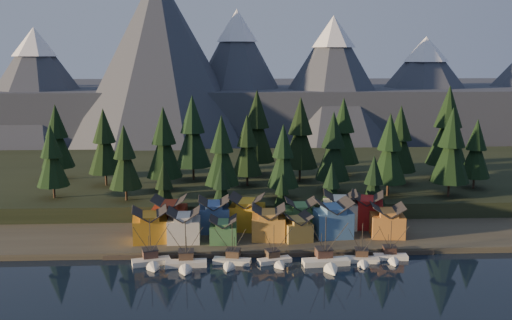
{
  "coord_description": "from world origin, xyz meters",
  "views": [
    {
      "loc": [
        -9.75,
        -115.62,
        48.1
      ],
      "look_at": [
        -2.82,
        30.0,
        21.03
      ],
      "focal_mm": 40.0,
      "sensor_mm": 36.0,
      "label": 1
    }
  ],
  "objects_px": {
    "boat_0": "(152,256)",
    "house_front_0": "(150,224)",
    "boat_5": "(362,255)",
    "boat_1": "(186,258)",
    "boat_6": "(392,252)",
    "house_back_1": "(214,213)",
    "boat_4": "(327,257)",
    "house_back_0": "(170,214)",
    "boat_3": "(276,256)",
    "boat_2": "(231,256)",
    "house_front_1": "(184,224)"
  },
  "relations": [
    {
      "from": "boat_1",
      "to": "house_front_0",
      "type": "height_order",
      "value": "boat_1"
    },
    {
      "from": "boat_0",
      "to": "boat_1",
      "type": "bearing_deg",
      "value": -27.25
    },
    {
      "from": "boat_0",
      "to": "boat_3",
      "type": "bearing_deg",
      "value": -15.56
    },
    {
      "from": "boat_2",
      "to": "boat_4",
      "type": "height_order",
      "value": "boat_4"
    },
    {
      "from": "boat_2",
      "to": "house_back_0",
      "type": "height_order",
      "value": "house_back_0"
    },
    {
      "from": "boat_1",
      "to": "house_front_1",
      "type": "xyz_separation_m",
      "value": [
        -1.45,
        14.56,
        3.57
      ]
    },
    {
      "from": "house_front_1",
      "to": "house_back_0",
      "type": "xyz_separation_m",
      "value": [
        -4.4,
        8.08,
        0.6
      ]
    },
    {
      "from": "boat_4",
      "to": "boat_6",
      "type": "distance_m",
      "value": 16.22
    },
    {
      "from": "boat_0",
      "to": "boat_6",
      "type": "xyz_separation_m",
      "value": [
        56.37,
        0.73,
        -0.35
      ]
    },
    {
      "from": "boat_5",
      "to": "boat_6",
      "type": "xyz_separation_m",
      "value": [
        7.35,
        1.56,
        0.02
      ]
    },
    {
      "from": "boat_1",
      "to": "boat_6",
      "type": "height_order",
      "value": "boat_1"
    },
    {
      "from": "boat_4",
      "to": "boat_6",
      "type": "xyz_separation_m",
      "value": [
        15.89,
        3.25,
        -0.32
      ]
    },
    {
      "from": "house_back_1",
      "to": "boat_4",
      "type": "bearing_deg",
      "value": -42.81
    },
    {
      "from": "boat_1",
      "to": "boat_4",
      "type": "height_order",
      "value": "boat_4"
    },
    {
      "from": "boat_2",
      "to": "boat_6",
      "type": "height_order",
      "value": "boat_2"
    },
    {
      "from": "boat_1",
      "to": "boat_6",
      "type": "bearing_deg",
      "value": 0.56
    },
    {
      "from": "boat_0",
      "to": "house_back_1",
      "type": "distance_m",
      "value": 25.62
    },
    {
      "from": "house_back_0",
      "to": "boat_4",
      "type": "bearing_deg",
      "value": -28.21
    },
    {
      "from": "boat_3",
      "to": "house_back_1",
      "type": "xyz_separation_m",
      "value": [
        -14.9,
        21.47,
        4.28
      ]
    },
    {
      "from": "boat_2",
      "to": "boat_5",
      "type": "bearing_deg",
      "value": 10.76
    },
    {
      "from": "boat_6",
      "to": "house_front_0",
      "type": "distance_m",
      "value": 59.95
    },
    {
      "from": "boat_4",
      "to": "house_front_0",
      "type": "distance_m",
      "value": 45.61
    },
    {
      "from": "house_back_0",
      "to": "house_back_1",
      "type": "xyz_separation_m",
      "value": [
        11.77,
        0.26,
        -0.22
      ]
    },
    {
      "from": "house_front_1",
      "to": "house_back_1",
      "type": "xyz_separation_m",
      "value": [
        7.37,
        8.34,
        0.38
      ]
    },
    {
      "from": "boat_3",
      "to": "house_back_0",
      "type": "distance_m",
      "value": 34.37
    },
    {
      "from": "boat_0",
      "to": "house_front_0",
      "type": "bearing_deg",
      "value": 83.76
    },
    {
      "from": "boat_1",
      "to": "boat_5",
      "type": "distance_m",
      "value": 41.04
    },
    {
      "from": "boat_1",
      "to": "house_front_0",
      "type": "bearing_deg",
      "value": 121.04
    },
    {
      "from": "boat_4",
      "to": "house_front_1",
      "type": "distance_m",
      "value": 37.4
    },
    {
      "from": "house_front_1",
      "to": "boat_5",
      "type": "bearing_deg",
      "value": -18.51
    },
    {
      "from": "boat_6",
      "to": "house_front_0",
      "type": "xyz_separation_m",
      "value": [
        -58.44,
        12.8,
        3.91
      ]
    },
    {
      "from": "boat_3",
      "to": "house_front_0",
      "type": "xyz_separation_m",
      "value": [
        -30.88,
        13.83,
        3.99
      ]
    },
    {
      "from": "boat_1",
      "to": "boat_6",
      "type": "relative_size",
      "value": 1.14
    },
    {
      "from": "boat_2",
      "to": "house_front_1",
      "type": "xyz_separation_m",
      "value": [
        -11.8,
        13.33,
        3.78
      ]
    },
    {
      "from": "boat_5",
      "to": "house_front_0",
      "type": "distance_m",
      "value": 53.22
    },
    {
      "from": "boat_3",
      "to": "house_front_1",
      "type": "relative_size",
      "value": 1.21
    },
    {
      "from": "boat_6",
      "to": "house_back_1",
      "type": "xyz_separation_m",
      "value": [
        -42.46,
        20.44,
        4.2
      ]
    },
    {
      "from": "boat_0",
      "to": "house_back_1",
      "type": "height_order",
      "value": "boat_0"
    },
    {
      "from": "boat_1",
      "to": "boat_6",
      "type": "xyz_separation_m",
      "value": [
        48.37,
        2.47,
        -0.25
      ]
    },
    {
      "from": "house_front_0",
      "to": "boat_5",
      "type": "bearing_deg",
      "value": -23.89
    },
    {
      "from": "house_front_0",
      "to": "boat_2",
      "type": "bearing_deg",
      "value": -42.7
    },
    {
      "from": "boat_5",
      "to": "house_back_0",
      "type": "height_order",
      "value": "house_back_0"
    },
    {
      "from": "boat_5",
      "to": "house_back_0",
      "type": "relative_size",
      "value": 1.09
    },
    {
      "from": "boat_3",
      "to": "house_front_0",
      "type": "distance_m",
      "value": 34.07
    },
    {
      "from": "house_front_1",
      "to": "boat_4",
      "type": "bearing_deg",
      "value": -25.02
    },
    {
      "from": "boat_1",
      "to": "house_back_1",
      "type": "xyz_separation_m",
      "value": [
        5.92,
        22.91,
        3.95
      ]
    },
    {
      "from": "boat_0",
      "to": "boat_4",
      "type": "bearing_deg",
      "value": -18.51
    },
    {
      "from": "boat_3",
      "to": "house_front_1",
      "type": "bearing_deg",
      "value": 132.3
    },
    {
      "from": "boat_4",
      "to": "boat_6",
      "type": "bearing_deg",
      "value": 6.0
    },
    {
      "from": "boat_2",
      "to": "house_front_1",
      "type": "bearing_deg",
      "value": 142.88
    }
  ]
}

